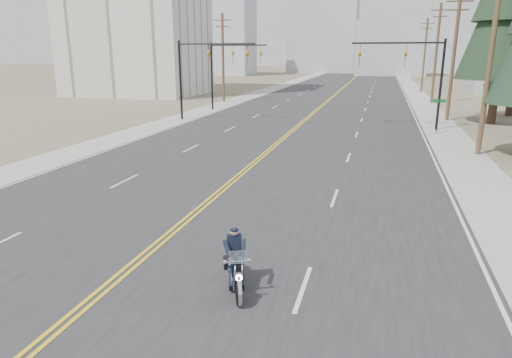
% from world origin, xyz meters
% --- Properties ---
extents(ground_plane, '(400.00, 400.00, 0.00)m').
position_xyz_m(ground_plane, '(0.00, 0.00, 0.00)').
color(ground_plane, '#776D56').
rests_on(ground_plane, ground).
extents(road, '(20.00, 200.00, 0.01)m').
position_xyz_m(road, '(0.00, 70.00, 0.01)').
color(road, '#303033').
rests_on(road, ground).
extents(sidewalk_left, '(3.00, 200.00, 0.01)m').
position_xyz_m(sidewalk_left, '(-11.50, 70.00, 0.01)').
color(sidewalk_left, '#A5A5A0').
rests_on(sidewalk_left, ground).
extents(sidewalk_right, '(3.00, 200.00, 0.01)m').
position_xyz_m(sidewalk_right, '(11.50, 70.00, 0.01)').
color(sidewalk_right, '#A5A5A0').
rests_on(sidewalk_right, ground).
extents(traffic_mast_left, '(7.10, 0.26, 7.00)m').
position_xyz_m(traffic_mast_left, '(-8.98, 32.00, 4.94)').
color(traffic_mast_left, black).
rests_on(traffic_mast_left, ground).
extents(traffic_mast_right, '(7.10, 0.26, 7.00)m').
position_xyz_m(traffic_mast_right, '(8.98, 32.00, 4.94)').
color(traffic_mast_right, black).
rests_on(traffic_mast_right, ground).
extents(traffic_mast_far, '(6.10, 0.26, 7.00)m').
position_xyz_m(traffic_mast_far, '(-9.31, 40.00, 4.87)').
color(traffic_mast_far, black).
rests_on(traffic_mast_far, ground).
extents(street_sign, '(0.90, 0.06, 2.62)m').
position_xyz_m(street_sign, '(10.80, 30.00, 1.80)').
color(street_sign, black).
rests_on(street_sign, ground).
extents(utility_pole_b, '(2.20, 0.30, 11.50)m').
position_xyz_m(utility_pole_b, '(12.50, 23.00, 5.98)').
color(utility_pole_b, brown).
rests_on(utility_pole_b, ground).
extents(utility_pole_c, '(2.20, 0.30, 11.00)m').
position_xyz_m(utility_pole_c, '(12.50, 38.00, 5.73)').
color(utility_pole_c, brown).
rests_on(utility_pole_c, ground).
extents(utility_pole_d, '(2.20, 0.30, 11.50)m').
position_xyz_m(utility_pole_d, '(12.50, 53.00, 5.98)').
color(utility_pole_d, brown).
rests_on(utility_pole_d, ground).
extents(utility_pole_e, '(2.20, 0.30, 11.00)m').
position_xyz_m(utility_pole_e, '(12.50, 70.00, 5.73)').
color(utility_pole_e, brown).
rests_on(utility_pole_e, ground).
extents(utility_pole_left, '(2.20, 0.30, 10.50)m').
position_xyz_m(utility_pole_left, '(-12.50, 48.00, 5.48)').
color(utility_pole_left, brown).
rests_on(utility_pole_left, ground).
extents(haze_bldg_a, '(14.00, 12.00, 22.00)m').
position_xyz_m(haze_bldg_a, '(-35.00, 115.00, 11.00)').
color(haze_bldg_a, '#B7BCC6').
rests_on(haze_bldg_a, ground).
extents(haze_bldg_b, '(18.00, 14.00, 14.00)m').
position_xyz_m(haze_bldg_b, '(8.00, 125.00, 7.00)').
color(haze_bldg_b, '#ADB2B7').
rests_on(haze_bldg_b, ground).
extents(haze_bldg_d, '(20.00, 15.00, 26.00)m').
position_xyz_m(haze_bldg_d, '(-12.00, 140.00, 13.00)').
color(haze_bldg_d, '#ADB2B7').
rests_on(haze_bldg_d, ground).
extents(haze_bldg_e, '(14.00, 14.00, 12.00)m').
position_xyz_m(haze_bldg_e, '(25.00, 150.00, 6.00)').
color(haze_bldg_e, '#B7BCC6').
rests_on(haze_bldg_e, ground).
extents(haze_bldg_f, '(12.00, 12.00, 16.00)m').
position_xyz_m(haze_bldg_f, '(-50.00, 130.00, 8.00)').
color(haze_bldg_f, '#ADB2B7').
rests_on(haze_bldg_f, ground).
extents(motorcyclist, '(1.64, 2.26, 1.62)m').
position_xyz_m(motorcyclist, '(3.30, 3.55, 0.81)').
color(motorcyclist, black).
rests_on(motorcyclist, ground).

